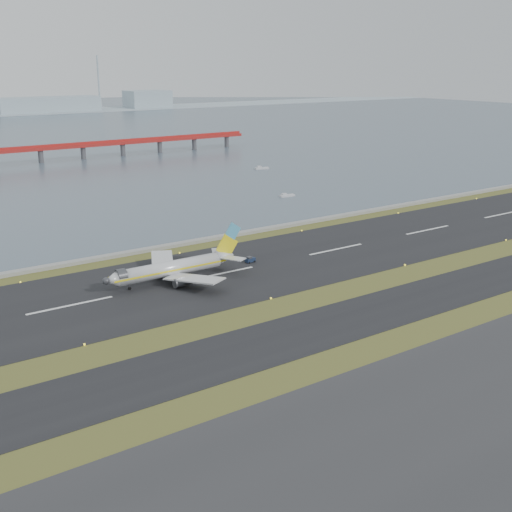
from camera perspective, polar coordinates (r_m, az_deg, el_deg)
name	(u,v)px	position (r m, az deg, el deg)	size (l,w,h in m)	color
ground	(290,309)	(144.46, 3.09, -4.73)	(1000.00, 1000.00, 0.00)	#3C4619
apron_strip	(504,415)	(110.61, 21.22, -13.07)	(1000.00, 50.00, 0.10)	#2B2B2D
taxiway_strip	(325,326)	(135.88, 6.19, -6.22)	(1000.00, 18.00, 0.10)	black
runway_strip	(220,274)	(167.69, -3.18, -1.60)	(1000.00, 45.00, 0.10)	black
seawall	(168,246)	(192.69, -7.86, 0.87)	(1000.00, 2.50, 1.00)	gray
red_pier	(40,149)	(373.26, -18.64, 8.97)	(260.00, 5.00, 10.20)	#A71F1C
airliner	(175,268)	(162.63, -7.21, -1.04)	(38.52, 32.89, 12.80)	silver
pushback_tug	(250,260)	(176.67, -0.53, -0.33)	(2.90, 1.90, 1.76)	#16233E
workboat_near	(287,196)	(264.48, 2.74, 5.39)	(6.71, 2.82, 1.58)	silver
workboat_far	(261,168)	(333.45, 0.49, 7.82)	(7.53, 3.77, 1.75)	silver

